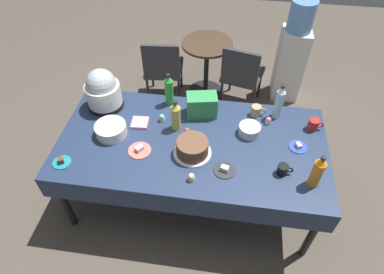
{
  "coord_description": "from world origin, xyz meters",
  "views": [
    {
      "loc": [
        0.26,
        -1.8,
        2.72
      ],
      "look_at": [
        0.0,
        0.0,
        0.8
      ],
      "focal_mm": 30.56,
      "sensor_mm": 36.0,
      "label": 1
    }
  ],
  "objects_px": {
    "dessert_plate_charcoal": "(225,170)",
    "soda_bottle_water": "(279,103)",
    "ceramic_snack_bowl": "(111,130)",
    "dessert_plate_coral": "(140,150)",
    "soda_bottle_lime_soda": "(169,90)",
    "round_cafe_table": "(207,59)",
    "coffee_mug_tan": "(256,111)",
    "maroon_chair_left": "(163,67)",
    "maroon_chair_right": "(242,73)",
    "slow_cooker": "(103,90)",
    "dessert_plate_cobalt": "(298,146)",
    "glass_salad_bowl": "(249,130)",
    "coffee_mug_red": "(314,125)",
    "dessert_plate_teal": "(62,162)",
    "cupcake_vanilla": "(191,177)",
    "coffee_mug_black": "(283,170)",
    "cupcake_rose": "(162,118)",
    "soda_bottle_orange_juice": "(317,172)",
    "cupcake_cocoa": "(268,121)",
    "potluck_table": "(192,146)",
    "water_cooler": "(292,55)",
    "soda_carton": "(202,105)",
    "soda_bottle_ginger_ale": "(176,116)",
    "frosted_layer_cake": "(192,148)",
    "cupcake_mint": "(187,131)"
  },
  "relations": [
    {
      "from": "soda_bottle_ginger_ale",
      "to": "coffee_mug_red",
      "type": "xyz_separation_m",
      "value": [
        1.15,
        0.15,
        -0.08
      ]
    },
    {
      "from": "cupcake_cocoa",
      "to": "coffee_mug_red",
      "type": "relative_size",
      "value": 0.52
    },
    {
      "from": "cupcake_vanilla",
      "to": "dessert_plate_cobalt",
      "type": "bearing_deg",
      "value": 28.73
    },
    {
      "from": "dessert_plate_cobalt",
      "to": "dessert_plate_coral",
      "type": "distance_m",
      "value": 1.27
    },
    {
      "from": "glass_salad_bowl",
      "to": "coffee_mug_red",
      "type": "relative_size",
      "value": 1.39
    },
    {
      "from": "frosted_layer_cake",
      "to": "coffee_mug_tan",
      "type": "xyz_separation_m",
      "value": [
        0.49,
        0.52,
        -0.02
      ]
    },
    {
      "from": "dessert_plate_cobalt",
      "to": "dessert_plate_teal",
      "type": "height_order",
      "value": "dessert_plate_teal"
    },
    {
      "from": "dessert_plate_coral",
      "to": "maroon_chair_right",
      "type": "distance_m",
      "value": 1.75
    },
    {
      "from": "cupcake_rose",
      "to": "round_cafe_table",
      "type": "xyz_separation_m",
      "value": [
        0.24,
        1.39,
        -0.28
      ]
    },
    {
      "from": "maroon_chair_right",
      "to": "coffee_mug_black",
      "type": "bearing_deg",
      "value": -78.26
    },
    {
      "from": "dessert_plate_charcoal",
      "to": "soda_bottle_water",
      "type": "relative_size",
      "value": 0.49
    },
    {
      "from": "cupcake_vanilla",
      "to": "cupcake_rose",
      "type": "distance_m",
      "value": 0.69
    },
    {
      "from": "soda_bottle_orange_juice",
      "to": "coffee_mug_red",
      "type": "xyz_separation_m",
      "value": [
        0.06,
        0.58,
        -0.09
      ]
    },
    {
      "from": "cupcake_cocoa",
      "to": "potluck_table",
      "type": "bearing_deg",
      "value": -153.91
    },
    {
      "from": "soda_carton",
      "to": "soda_bottle_orange_juice",
      "type": "bearing_deg",
      "value": -46.78
    },
    {
      "from": "frosted_layer_cake",
      "to": "dessert_plate_teal",
      "type": "bearing_deg",
      "value": -166.28
    },
    {
      "from": "cupcake_rose",
      "to": "maroon_chair_right",
      "type": "xyz_separation_m",
      "value": [
        0.68,
        1.17,
        -0.29
      ]
    },
    {
      "from": "maroon_chair_left",
      "to": "dessert_plate_coral",
      "type": "bearing_deg",
      "value": -84.66
    },
    {
      "from": "soda_bottle_lime_soda",
      "to": "slow_cooker",
      "type": "bearing_deg",
      "value": -168.37
    },
    {
      "from": "soda_bottle_ginger_ale",
      "to": "water_cooler",
      "type": "distance_m",
      "value": 1.93
    },
    {
      "from": "potluck_table",
      "to": "coffee_mug_black",
      "type": "relative_size",
      "value": 18.38
    },
    {
      "from": "soda_bottle_water",
      "to": "soda_bottle_ginger_ale",
      "type": "bearing_deg",
      "value": -162.44
    },
    {
      "from": "ceramic_snack_bowl",
      "to": "coffee_mug_black",
      "type": "xyz_separation_m",
      "value": [
        1.39,
        -0.22,
        -0.01
      ]
    },
    {
      "from": "dessert_plate_teal",
      "to": "cupcake_rose",
      "type": "distance_m",
      "value": 0.88
    },
    {
      "from": "cupcake_mint",
      "to": "soda_carton",
      "type": "xyz_separation_m",
      "value": [
        0.09,
        0.27,
        0.07
      ]
    },
    {
      "from": "soda_bottle_water",
      "to": "coffee_mug_red",
      "type": "bearing_deg",
      "value": -20.89
    },
    {
      "from": "cupcake_vanilla",
      "to": "maroon_chair_right",
      "type": "bearing_deg",
      "value": 79.31
    },
    {
      "from": "dessert_plate_cobalt",
      "to": "slow_cooker",
      "type": "bearing_deg",
      "value": 170.81
    },
    {
      "from": "soda_bottle_lime_soda",
      "to": "round_cafe_table",
      "type": "bearing_deg",
      "value": 79.18
    },
    {
      "from": "dessert_plate_cobalt",
      "to": "round_cafe_table",
      "type": "height_order",
      "value": "dessert_plate_cobalt"
    },
    {
      "from": "dessert_plate_teal",
      "to": "soda_bottle_lime_soda",
      "type": "distance_m",
      "value": 1.08
    },
    {
      "from": "potluck_table",
      "to": "ceramic_snack_bowl",
      "type": "bearing_deg",
      "value": -178.99
    },
    {
      "from": "coffee_mug_tan",
      "to": "coffee_mug_black",
      "type": "distance_m",
      "value": 0.66
    },
    {
      "from": "maroon_chair_right",
      "to": "water_cooler",
      "type": "distance_m",
      "value": 0.66
    },
    {
      "from": "soda_bottle_water",
      "to": "round_cafe_table",
      "type": "bearing_deg",
      "value": 121.74
    },
    {
      "from": "glass_salad_bowl",
      "to": "ceramic_snack_bowl",
      "type": "height_order",
      "value": "ceramic_snack_bowl"
    },
    {
      "from": "coffee_mug_tan",
      "to": "maroon_chair_left",
      "type": "relative_size",
      "value": 0.15
    },
    {
      "from": "maroon_chair_left",
      "to": "round_cafe_table",
      "type": "xyz_separation_m",
      "value": [
        0.49,
        0.22,
        0.01
      ]
    },
    {
      "from": "glass_salad_bowl",
      "to": "coffee_mug_red",
      "type": "bearing_deg",
      "value": 13.74
    },
    {
      "from": "ceramic_snack_bowl",
      "to": "dessert_plate_coral",
      "type": "distance_m",
      "value": 0.32
    },
    {
      "from": "glass_salad_bowl",
      "to": "soda_bottle_lime_soda",
      "type": "xyz_separation_m",
      "value": [
        -0.73,
        0.29,
        0.11
      ]
    },
    {
      "from": "dessert_plate_cobalt",
      "to": "coffee_mug_red",
      "type": "distance_m",
      "value": 0.27
    },
    {
      "from": "dessert_plate_charcoal",
      "to": "dessert_plate_teal",
      "type": "xyz_separation_m",
      "value": [
        -1.25,
        -0.1,
        0.0
      ]
    },
    {
      "from": "dessert_plate_teal",
      "to": "maroon_chair_right",
      "type": "distance_m",
      "value": 2.22
    },
    {
      "from": "potluck_table",
      "to": "slow_cooker",
      "type": "relative_size",
      "value": 5.81
    },
    {
      "from": "dessert_plate_charcoal",
      "to": "coffee_mug_red",
      "type": "relative_size",
      "value": 1.27
    },
    {
      "from": "ceramic_snack_bowl",
      "to": "water_cooler",
      "type": "height_order",
      "value": "water_cooler"
    },
    {
      "from": "soda_bottle_water",
      "to": "maroon_chair_right",
      "type": "relative_size",
      "value": 0.4
    },
    {
      "from": "cupcake_rose",
      "to": "soda_bottle_lime_soda",
      "type": "bearing_deg",
      "value": 84.31
    },
    {
      "from": "ceramic_snack_bowl",
      "to": "coffee_mug_black",
      "type": "height_order",
      "value": "ceramic_snack_bowl"
    }
  ]
}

